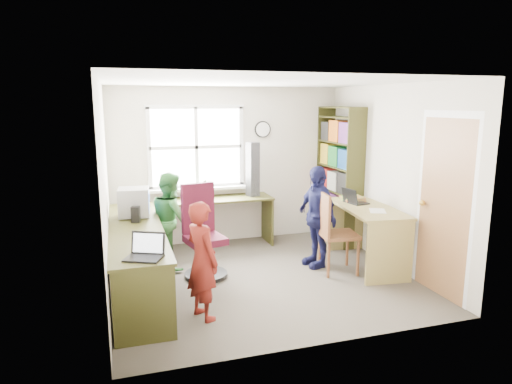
% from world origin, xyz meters
% --- Properties ---
extents(room, '(3.64, 3.44, 2.44)m').
position_xyz_m(room, '(0.01, 0.10, 1.22)').
color(room, '#403A32').
rests_on(room, ground).
extents(l_desk, '(2.38, 2.95, 0.75)m').
position_xyz_m(l_desk, '(-1.31, -0.28, 0.46)').
color(l_desk, '#393917').
rests_on(l_desk, ground).
extents(right_desk, '(0.80, 1.46, 0.80)m').
position_xyz_m(right_desk, '(1.48, 0.03, 0.58)').
color(right_desk, '#98894C').
rests_on(right_desk, ground).
extents(bookshelf, '(0.30, 1.02, 2.10)m').
position_xyz_m(bookshelf, '(1.65, 1.19, 1.00)').
color(bookshelf, '#393917').
rests_on(bookshelf, ground).
extents(swivel_chair, '(0.65, 0.65, 1.16)m').
position_xyz_m(swivel_chair, '(-0.68, 0.31, 0.50)').
color(swivel_chair, black).
rests_on(swivel_chair, ground).
extents(wooden_chair, '(0.51, 0.51, 1.04)m').
position_xyz_m(wooden_chair, '(0.93, -0.08, 0.56)').
color(wooden_chair, brown).
rests_on(wooden_chair, ground).
extents(crt_monitor, '(0.40, 0.36, 0.37)m').
position_xyz_m(crt_monitor, '(-1.49, 0.61, 0.94)').
color(crt_monitor, '#959599').
rests_on(crt_monitor, l_desk).
extents(laptop_left, '(0.41, 0.38, 0.22)m').
position_xyz_m(laptop_left, '(-1.46, -0.99, 0.80)').
color(laptop_left, black).
rests_on(laptop_left, l_desk).
extents(laptop_right, '(0.31, 0.35, 0.21)m').
position_xyz_m(laptop_right, '(1.41, 0.28, 0.85)').
color(laptop_right, black).
rests_on(laptop_right, right_desk).
extents(speaker_a, '(0.12, 0.12, 0.19)m').
position_xyz_m(speaker_a, '(-1.48, 0.33, 0.85)').
color(speaker_a, black).
rests_on(speaker_a, l_desk).
extents(speaker_b, '(0.10, 0.10, 0.18)m').
position_xyz_m(speaker_b, '(-1.48, 0.81, 0.84)').
color(speaker_b, black).
rests_on(speaker_b, l_desk).
extents(cd_tower, '(0.20, 0.19, 0.82)m').
position_xyz_m(cd_tower, '(0.31, 1.43, 1.16)').
color(cd_tower, black).
rests_on(cd_tower, l_desk).
extents(game_box, '(0.31, 0.31, 0.06)m').
position_xyz_m(game_box, '(1.49, 0.45, 0.83)').
color(game_box, red).
rests_on(game_box, right_desk).
extents(paper_a, '(0.32, 0.36, 0.00)m').
position_xyz_m(paper_a, '(-1.40, -0.47, 0.75)').
color(paper_a, beige).
rests_on(paper_a, l_desk).
extents(paper_b, '(0.30, 0.33, 0.00)m').
position_xyz_m(paper_b, '(1.48, -0.21, 0.81)').
color(paper_b, beige).
rests_on(paper_b, right_desk).
extents(potted_plant, '(0.19, 0.18, 0.29)m').
position_xyz_m(potted_plant, '(-0.47, 1.45, 0.90)').
color(potted_plant, '#2C6E2C').
rests_on(potted_plant, l_desk).
extents(person_red, '(0.44, 0.52, 1.22)m').
position_xyz_m(person_red, '(-0.90, -0.85, 0.61)').
color(person_red, maroon).
rests_on(person_red, ground).
extents(person_green, '(0.55, 0.67, 1.28)m').
position_xyz_m(person_green, '(-1.02, 0.74, 0.64)').
color(person_green, '#2C6F2D').
rests_on(person_green, ground).
extents(person_navy, '(0.44, 0.83, 1.36)m').
position_xyz_m(person_navy, '(0.83, 0.21, 0.68)').
color(person_navy, '#14163F').
rests_on(person_navy, ground).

